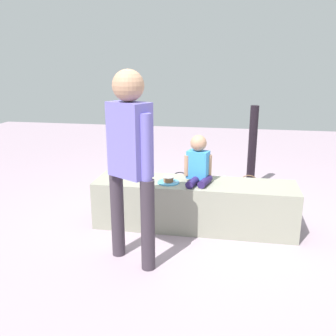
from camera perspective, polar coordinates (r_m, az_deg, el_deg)
ground_plane at (r=3.95m, az=3.97°, el=-8.92°), size 12.00×12.00×0.00m
concrete_ledge at (r=3.85m, az=4.04°, el=-5.64°), size 2.05×0.51×0.49m
child_seated at (r=3.70m, az=4.71°, el=0.92°), size 0.29×0.34×0.48m
adult_standing at (r=2.96m, az=-5.86°, el=2.47°), size 0.43×0.34×1.62m
cake_plate at (r=3.73m, az=0.07°, el=-2.00°), size 0.22×0.22×0.07m
gift_bag at (r=4.72m, az=8.10°, el=-3.08°), size 0.19×0.12×0.29m
railing_post at (r=5.07m, az=12.76°, el=1.49°), size 0.36×0.36×1.12m
water_bottle_near_gift at (r=4.85m, az=-2.47°, el=-2.78°), size 0.07×0.07×0.21m
party_cup_red at (r=4.38m, az=5.99°, el=-5.68°), size 0.09×0.09×0.09m
cake_box_white at (r=5.12m, az=-1.87°, el=-2.22°), size 0.41×0.40×0.11m
handbag_black_leather at (r=4.58m, az=1.88°, el=-3.44°), size 0.33×0.12×0.37m
handbag_brown_canvas at (r=4.62m, az=12.26°, el=-3.75°), size 0.32×0.12×0.35m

